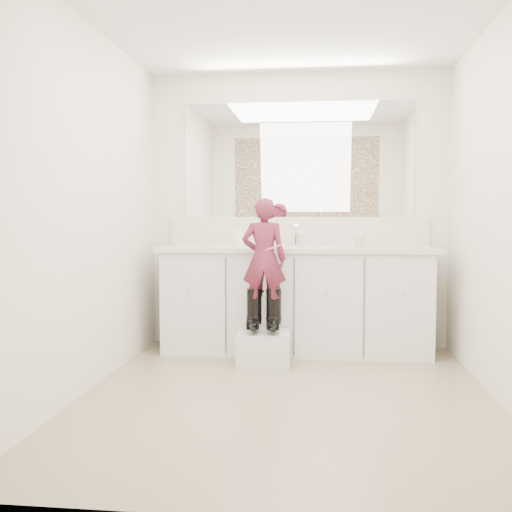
# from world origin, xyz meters

# --- Properties ---
(floor) EXTENTS (3.00, 3.00, 0.00)m
(floor) POSITION_xyz_m (0.00, 0.00, 0.00)
(floor) COLOR #7F6A53
(floor) RESTS_ON ground
(ceiling) EXTENTS (3.00, 3.00, 0.00)m
(ceiling) POSITION_xyz_m (0.00, 0.00, 2.40)
(ceiling) COLOR white
(ceiling) RESTS_ON wall_back
(wall_back) EXTENTS (2.60, 0.00, 2.60)m
(wall_back) POSITION_xyz_m (0.00, 1.50, 1.20)
(wall_back) COLOR beige
(wall_back) RESTS_ON floor
(wall_front) EXTENTS (2.60, 0.00, 2.60)m
(wall_front) POSITION_xyz_m (0.00, -1.50, 1.20)
(wall_front) COLOR beige
(wall_front) RESTS_ON floor
(wall_left) EXTENTS (0.00, 3.00, 3.00)m
(wall_left) POSITION_xyz_m (-1.30, 0.00, 1.20)
(wall_left) COLOR beige
(wall_left) RESTS_ON floor
(wall_right) EXTENTS (0.00, 3.00, 3.00)m
(wall_right) POSITION_xyz_m (1.30, 0.00, 1.20)
(wall_right) COLOR beige
(wall_right) RESTS_ON floor
(vanity_cabinet) EXTENTS (2.20, 0.55, 0.85)m
(vanity_cabinet) POSITION_xyz_m (0.00, 1.23, 0.42)
(vanity_cabinet) COLOR silver
(vanity_cabinet) RESTS_ON floor
(countertop) EXTENTS (2.28, 0.58, 0.04)m
(countertop) POSITION_xyz_m (0.00, 1.21, 0.87)
(countertop) COLOR beige
(countertop) RESTS_ON vanity_cabinet
(backsplash) EXTENTS (2.28, 0.03, 0.25)m
(backsplash) POSITION_xyz_m (0.00, 1.49, 1.02)
(backsplash) COLOR beige
(backsplash) RESTS_ON countertop
(mirror) EXTENTS (2.00, 0.02, 1.00)m
(mirror) POSITION_xyz_m (0.00, 1.49, 1.64)
(mirror) COLOR white
(mirror) RESTS_ON wall_back
(dot_panel) EXTENTS (2.00, 0.01, 1.20)m
(dot_panel) POSITION_xyz_m (0.00, -1.49, 1.65)
(dot_panel) COLOR #472819
(dot_panel) RESTS_ON wall_front
(faucet) EXTENTS (0.08, 0.08, 0.10)m
(faucet) POSITION_xyz_m (0.00, 1.38, 0.94)
(faucet) COLOR silver
(faucet) RESTS_ON countertop
(cup) EXTENTS (0.10, 0.10, 0.09)m
(cup) POSITION_xyz_m (0.52, 1.16, 0.94)
(cup) COLOR beige
(cup) RESTS_ON countertop
(soap_bottle) EXTENTS (0.09, 0.09, 0.19)m
(soap_bottle) POSITION_xyz_m (-0.47, 1.23, 0.99)
(soap_bottle) COLOR white
(soap_bottle) RESTS_ON countertop
(step_stool) EXTENTS (0.41, 0.35, 0.26)m
(step_stool) POSITION_xyz_m (-0.22, 0.75, 0.13)
(step_stool) COLOR silver
(step_stool) RESTS_ON floor
(boot_left) EXTENTS (0.13, 0.23, 0.33)m
(boot_left) POSITION_xyz_m (-0.30, 0.75, 0.42)
(boot_left) COLOR black
(boot_left) RESTS_ON step_stool
(boot_right) EXTENTS (0.13, 0.23, 0.33)m
(boot_right) POSITION_xyz_m (-0.15, 0.75, 0.42)
(boot_right) COLOR black
(boot_right) RESTS_ON step_stool
(toddler) EXTENTS (0.34, 0.23, 0.92)m
(toddler) POSITION_xyz_m (-0.22, 0.75, 0.82)
(toddler) COLOR #9A2F54
(toddler) RESTS_ON step_stool
(toothbrush) EXTENTS (0.14, 0.02, 0.06)m
(toothbrush) POSITION_xyz_m (-0.15, 0.71, 0.91)
(toothbrush) COLOR #E95AB4
(toothbrush) RESTS_ON toddler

